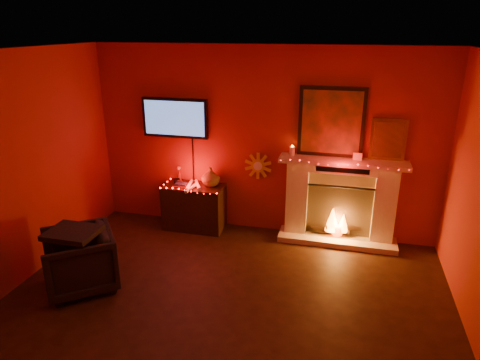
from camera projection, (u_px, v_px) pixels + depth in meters
The scene contains 6 objects.
room at pixel (207, 212), 3.84m from camera, with size 5.00×5.00×5.00m.
fireplace at pixel (340, 193), 5.97m from camera, with size 1.72×0.40×2.18m.
tv at pixel (175, 118), 6.27m from camera, with size 1.00×0.07×1.24m.
sunburst_clock at pixel (258, 166), 6.23m from camera, with size 0.40×0.03×0.40m.
console_table at pixel (195, 204), 6.45m from camera, with size 0.90×0.56×0.97m.
armchair at pixel (80, 260), 4.97m from camera, with size 0.76×0.78×0.71m, color black.
Camera 1 is at (1.14, -3.33, 2.94)m, focal length 32.00 mm.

